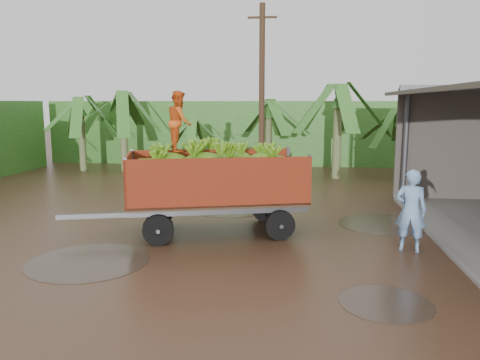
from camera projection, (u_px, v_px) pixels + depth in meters
name	position (u px, v px, depth m)	size (l,w,h in m)	color
ground	(237.00, 240.00, 12.00)	(100.00, 100.00, 0.00)	black
hedge_north	(239.00, 132.00, 27.62)	(22.00, 3.00, 3.60)	#2D661E
banana_trailer	(215.00, 181.00, 12.58)	(6.56, 3.44, 3.81)	#B43319
man_blue	(411.00, 210.00, 11.02)	(0.72, 0.47, 1.97)	#739ED1
utility_pole	(262.00, 95.00, 19.56)	(1.20, 0.24, 7.50)	#47301E
banana_plants	(146.00, 142.00, 19.35)	(24.20, 21.11, 4.44)	#2D661E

